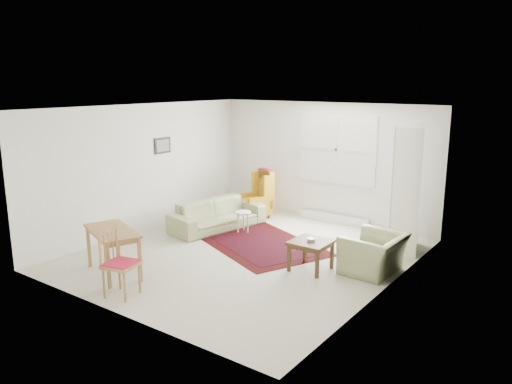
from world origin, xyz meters
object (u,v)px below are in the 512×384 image
Objects in this scene: wingback_chair at (255,194)px; cabinet at (406,189)px; coffee_table at (311,255)px; stool at (243,222)px; sofa at (217,209)px; armchair at (374,250)px; desk at (113,252)px; desk_chair at (121,263)px.

cabinet is at bearing 23.01° from wingback_chair.
coffee_table is at bearing -11.88° from wingback_chair.
stool is at bearing 177.35° from cabinet.
sofa is 4.66× the size of stool.
armchair is 4.03m from desk.
armchair is 3.79m from desk_chair.
armchair is (3.50, -0.38, -0.03)m from sofa.
desk_chair is (0.74, -0.45, 0.13)m from desk.
desk is at bearing -140.98° from coffee_table.
desk is (-0.30, -2.90, 0.14)m from stool.
armchair is 0.89× the size of wingback_chair.
desk_chair reaches higher than desk.
wingback_chair is 0.94× the size of desk.
wingback_chair is 1.78× the size of coffee_table.
wingback_chair is at bearing 92.40° from desk.
sofa is at bearing 176.42° from cabinet.
sofa reaches higher than stool.
desk_chair is at bearing -31.20° from desk.
wingback_chair is (0.11, 1.14, 0.13)m from sofa.
desk_chair is (-2.48, -4.19, -0.62)m from cabinet.
desk is at bearing -49.82° from armchair.
sofa is 3.40m from desk_chair.
desk is (-3.22, -3.74, -0.74)m from cabinet.
stool is at bearing -39.52° from wingback_chair.
wingback_chair reaches higher than coffee_table.
armchair reaches higher than desk.
sofa is 1.15m from wingback_chair.
armchair is 2.97m from stool.
desk is at bearing 44.86° from desk_chair.
coffee_table is (2.66, -0.87, -0.16)m from sofa.
coffee_table reaches higher than stool.
cabinet is at bearing -44.56° from desk_chair.
armchair is 0.98m from coffee_table.
stool is (-2.92, 0.48, -0.15)m from armchair.
cabinet is at bearing 49.26° from desk.
sofa is at bearing 161.92° from coffee_table.
cabinet is at bearing 65.13° from coffee_table.
desk_chair is at bearing -37.57° from armchair.
stool is at bearing -6.41° from desk_chair.
armchair is 0.84× the size of desk.
armchair is 0.97× the size of desk_chair.
armchair is 2.22× the size of stool.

